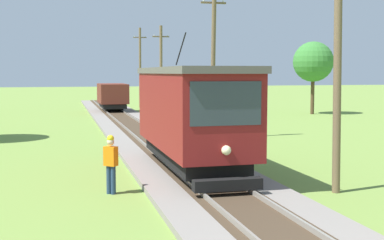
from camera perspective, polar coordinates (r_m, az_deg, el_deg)
name	(u,v)px	position (r m, az deg, el deg)	size (l,w,h in m)	color
red_tram	(191,113)	(18.29, -0.08, 0.77)	(2.60, 8.54, 4.79)	maroon
freight_car	(112,96)	(46.87, -8.82, 2.68)	(2.40, 5.20, 2.31)	maroon
utility_pole_near_tram	(338,57)	(16.04, 15.86, 6.71)	(1.40, 0.45, 7.98)	brown
utility_pole_mid	(213,61)	(28.03, 2.36, 6.61)	(1.40, 0.65, 8.38)	brown
utility_pole_far	(161,70)	(42.61, -3.46, 5.54)	(1.40, 0.37, 7.48)	brown
utility_pole_distant	(140,67)	(53.98, -5.78, 5.89)	(1.40, 0.44, 8.26)	brown
second_worker	(111,162)	(15.56, -9.00, -4.58)	(0.44, 0.43, 1.78)	navy
tree_right_far	(313,62)	(46.23, 13.30, 6.29)	(3.51, 3.51, 6.34)	#4C3823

